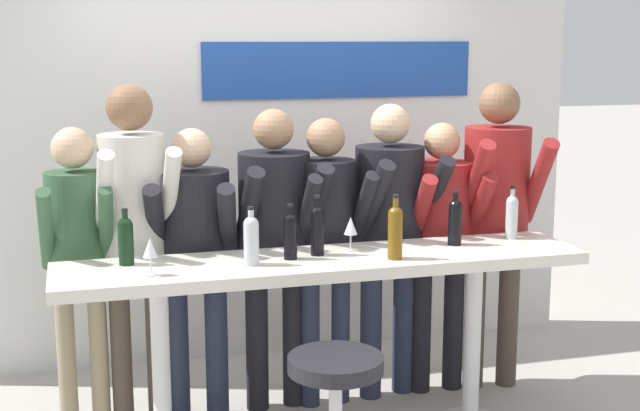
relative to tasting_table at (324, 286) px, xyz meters
name	(u,v)px	position (x,y,z in m)	size (l,w,h in m)	color
back_wall	(263,146)	(0.01, 1.48, 0.54)	(4.27, 0.12, 2.76)	silver
tasting_table	(324,286)	(0.00, 0.00, 0.00)	(2.67, 0.55, 1.00)	silver
bar_stool	(336,406)	(-0.13, -0.62, -0.37)	(0.45, 0.45, 0.71)	silver
person_far_left	(77,244)	(-1.19, 0.51, 0.18)	(0.36, 0.49, 1.64)	gray
person_left	(134,216)	(-0.90, 0.50, 0.31)	(0.43, 0.57, 1.85)	#473D33
person_center_left	(194,244)	(-0.58, 0.51, 0.14)	(0.53, 0.61, 1.61)	#23283D
person_center	(275,228)	(-0.13, 0.53, 0.20)	(0.50, 0.58, 1.70)	black
person_center_right	(326,230)	(0.15, 0.49, 0.18)	(0.41, 0.52, 1.65)	#23283D
person_right	(390,219)	(0.54, 0.53, 0.21)	(0.52, 0.61, 1.72)	#23283D
person_far_right	(440,229)	(0.85, 0.51, 0.14)	(0.46, 0.54, 1.60)	black
person_rightmost	(496,202)	(1.18, 0.48, 0.29)	(0.50, 0.61, 1.83)	#473D33
wine_bottle_0	(317,228)	(-0.02, 0.06, 0.29)	(0.07, 0.07, 0.31)	black
wine_bottle_1	(395,230)	(0.33, -0.12, 0.30)	(0.07, 0.07, 0.33)	brown
wine_bottle_2	(126,239)	(-0.96, 0.12, 0.28)	(0.07, 0.07, 0.28)	black
wine_bottle_3	(290,234)	(-0.17, 0.02, 0.28)	(0.07, 0.07, 0.28)	black
wine_bottle_4	(251,238)	(-0.38, -0.05, 0.28)	(0.08, 0.08, 0.29)	#B7BCC1
wine_bottle_5	(512,215)	(1.10, 0.13, 0.28)	(0.07, 0.07, 0.29)	#B7BCC1
wine_bottle_6	(455,220)	(0.74, 0.08, 0.29)	(0.07, 0.07, 0.30)	black
wine_glass_0	(351,227)	(0.17, 0.10, 0.28)	(0.07, 0.07, 0.18)	silver
wine_glass_1	(150,249)	(-0.87, -0.11, 0.28)	(0.07, 0.07, 0.18)	silver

